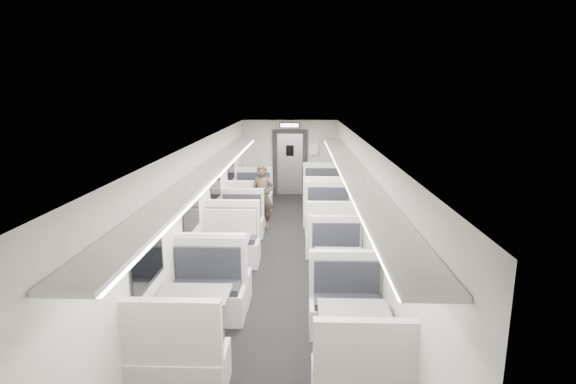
# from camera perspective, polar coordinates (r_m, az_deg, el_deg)

# --- Properties ---
(room) EXTENTS (3.24, 12.24, 2.64)m
(room) POSITION_cam_1_polar(r_m,az_deg,el_deg) (8.52, -0.76, -1.42)
(room) COLOR black
(room) RESTS_ON ground
(booth_left_a) EXTENTS (1.05, 2.13, 1.14)m
(booth_left_a) POSITION_cam_1_polar(r_m,az_deg,el_deg) (12.13, -4.78, -1.20)
(booth_left_a) COLOR silver
(booth_left_a) RESTS_ON room
(booth_left_b) EXTENTS (0.99, 2.02, 1.08)m
(booth_left_b) POSITION_cam_1_polar(r_m,az_deg,el_deg) (9.73, -6.43, -4.86)
(booth_left_b) COLOR silver
(booth_left_b) RESTS_ON room
(booth_left_c) EXTENTS (1.12, 2.27, 1.22)m
(booth_left_c) POSITION_cam_1_polar(r_m,az_deg,el_deg) (8.01, -8.27, -8.45)
(booth_left_c) COLOR silver
(booth_left_c) RESTS_ON room
(booth_left_d) EXTENTS (1.09, 2.22, 1.19)m
(booth_left_d) POSITION_cam_1_polar(r_m,az_deg,el_deg) (6.11, -11.78, -15.67)
(booth_left_d) COLOR silver
(booth_left_d) RESTS_ON room
(booth_right_a) EXTENTS (1.16, 2.35, 1.26)m
(booth_right_a) POSITION_cam_1_polar(r_m,az_deg,el_deg) (12.13, 4.68, -1.00)
(booth_right_a) COLOR silver
(booth_right_a) RESTS_ON room
(booth_right_b) EXTENTS (1.08, 2.19, 1.17)m
(booth_right_b) POSITION_cam_1_polar(r_m,az_deg,el_deg) (9.97, 5.33, -4.20)
(booth_right_b) COLOR silver
(booth_right_b) RESTS_ON room
(booth_right_c) EXTENTS (0.97, 1.98, 1.06)m
(booth_right_c) POSITION_cam_1_polar(r_m,az_deg,el_deg) (7.60, 6.51, -10.02)
(booth_right_c) COLOR silver
(booth_right_c) RESTS_ON room
(booth_right_d) EXTENTS (1.03, 2.09, 1.12)m
(booth_right_d) POSITION_cam_1_polar(r_m,az_deg,el_deg) (5.76, 8.26, -17.68)
(booth_right_d) COLOR silver
(booth_right_d) RESTS_ON room
(passenger) EXTENTS (0.62, 0.46, 1.57)m
(passenger) POSITION_cam_1_polar(r_m,az_deg,el_deg) (10.88, -3.27, -0.59)
(passenger) COLOR black
(passenger) RESTS_ON room
(window_a) EXTENTS (0.02, 1.18, 0.84)m
(window_a) POSITION_cam_1_polar(r_m,az_deg,el_deg) (11.96, -7.22, 3.29)
(window_a) COLOR black
(window_a) RESTS_ON room
(window_b) EXTENTS (0.02, 1.18, 0.84)m
(window_b) POSITION_cam_1_polar(r_m,az_deg,el_deg) (9.83, -9.16, 1.20)
(window_b) COLOR black
(window_b) RESTS_ON room
(window_c) EXTENTS (0.02, 1.18, 0.84)m
(window_c) POSITION_cam_1_polar(r_m,az_deg,el_deg) (7.73, -12.17, -2.03)
(window_c) COLOR black
(window_c) RESTS_ON room
(window_d) EXTENTS (0.02, 1.18, 0.84)m
(window_d) POSITION_cam_1_polar(r_m,az_deg,el_deg) (5.72, -17.39, -7.57)
(window_d) COLOR black
(window_d) RESTS_ON room
(luggage_rack_left) EXTENTS (0.46, 10.40, 0.09)m
(luggage_rack_left) POSITION_cam_1_polar(r_m,az_deg,el_deg) (8.23, -9.56, 2.99)
(luggage_rack_left) COLOR silver
(luggage_rack_left) RESTS_ON room
(luggage_rack_right) EXTENTS (0.46, 10.40, 0.09)m
(luggage_rack_right) POSITION_cam_1_polar(r_m,az_deg,el_deg) (8.13, 7.95, 2.92)
(luggage_rack_right) COLOR silver
(luggage_rack_right) RESTS_ON room
(vestibule_door) EXTENTS (1.10, 0.13, 2.10)m
(vestibule_door) POSITION_cam_1_polar(r_m,az_deg,el_deg) (14.37, 0.25, 3.69)
(vestibule_door) COLOR black
(vestibule_door) RESTS_ON room
(exit_sign) EXTENTS (0.62, 0.12, 0.16)m
(exit_sign) POSITION_cam_1_polar(r_m,az_deg,el_deg) (13.75, 0.20, 8.49)
(exit_sign) COLOR black
(exit_sign) RESTS_ON room
(wall_notice) EXTENTS (0.32, 0.02, 0.40)m
(wall_notice) POSITION_cam_1_polar(r_m,az_deg,el_deg) (14.30, 3.27, 5.49)
(wall_notice) COLOR white
(wall_notice) RESTS_ON room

